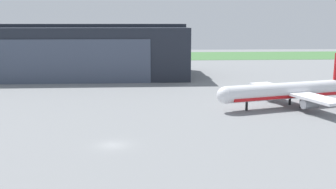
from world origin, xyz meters
The scene contains 4 objects.
ground_plane centered at (0.00, 0.00, 0.00)m, with size 440.00×440.00×0.00m, color slate.
grass_field_strip centered at (0.00, 168.10, 0.04)m, with size 440.00×56.00×0.08m, color #42713D.
maintenance_hangar centered at (-33.49, 83.90, 8.78)m, with size 107.01×38.88×18.47m.
airliner_far_right centered at (38.15, 26.33, 3.61)m, with size 35.42×29.03×11.94m.
Camera 1 is at (4.85, -59.73, 18.85)m, focal length 42.23 mm.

